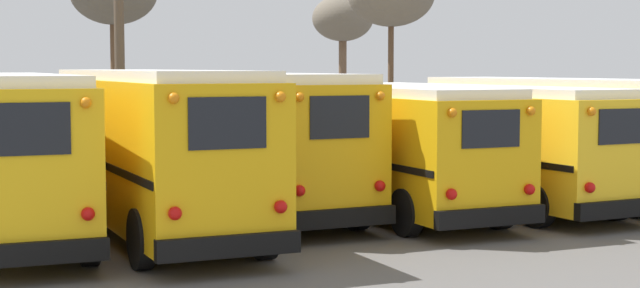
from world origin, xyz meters
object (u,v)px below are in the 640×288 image
Objects in this scene: school_bus_3 at (377,143)px; bare_tree_1 at (343,21)px; school_bus_5 at (564,132)px; school_bus_0 at (3,149)px; school_bus_4 at (468,138)px; utility_pole at (119,44)px; school_bus_1 at (152,145)px; school_bus_2 at (249,137)px.

bare_tree_1 is (10.49, 23.72, 4.09)m from school_bus_3.
school_bus_5 is at bearing -101.59° from bare_tree_1.
school_bus_0 reaches higher than school_bus_4.
utility_pole is 16.73m from bare_tree_1.
school_bus_1 reaches higher than school_bus_2.
school_bus_4 is 1.58× the size of bare_tree_1.
bare_tree_1 is at bearing 36.23° from utility_pole.
school_bus_5 is (8.50, -0.86, -0.08)m from school_bus_2.
utility_pole is (-2.95, 13.87, 2.58)m from school_bus_3.
school_bus_1 is 29.73m from bare_tree_1.
bare_tree_1 reaches higher than school_bus_4.
bare_tree_1 is (13.44, 9.85, 1.51)m from utility_pole.
school_bus_1 is (2.83, -0.77, 0.04)m from school_bus_0.
school_bus_0 is 2.94m from school_bus_1.
school_bus_1 is 0.97× the size of school_bus_5.
school_bus_1 is at bearing -170.93° from school_bus_4.
school_bus_3 is 1.19× the size of utility_pole.
school_bus_0 is 8.51m from school_bus_3.
utility_pole is at bearing 79.59° from school_bus_1.
school_bus_1 is at bearing -100.41° from utility_pole.
school_bus_3 is at bearing 1.05° from school_bus_0.
school_bus_0 is 11.36m from school_bus_4.
utility_pole is (-0.12, 12.80, 2.43)m from school_bus_2.
school_bus_3 is at bearing 9.25° from school_bus_1.
school_bus_1 is 0.90× the size of school_bus_4.
utility_pole reaches higher than school_bus_5.
utility_pole reaches higher than bare_tree_1.
school_bus_4 is (11.34, 0.59, -0.17)m from school_bus_0.
school_bus_2 is at bearing -120.47° from bare_tree_1.
bare_tree_1 is at bearing 51.50° from school_bus_0.
school_bus_2 is at bearing 159.32° from school_bus_3.
school_bus_3 is (5.67, 0.92, -0.20)m from school_bus_1.
utility_pole reaches higher than school_bus_1.
school_bus_5 reaches higher than school_bus_3.
school_bus_1 is 5.75m from school_bus_3.
bare_tree_1 is at bearing 59.53° from school_bus_2.
school_bus_5 is at bearing 2.16° from school_bus_3.
bare_tree_1 is (18.99, 23.88, 3.94)m from school_bus_0.
school_bus_2 is 1.19× the size of utility_pole.
school_bus_1 is 15.23m from utility_pole.
bare_tree_1 reaches higher than school_bus_0.
school_bus_4 is at bearing 8.71° from school_bus_3.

